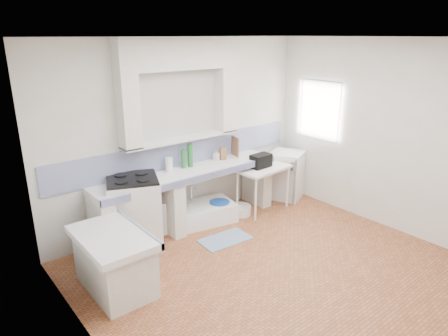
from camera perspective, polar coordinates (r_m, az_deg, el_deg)
floor at (r=5.27m, az=7.09°, el=-14.16°), size 4.50×4.50×0.00m
ceiling at (r=4.45m, az=8.57°, el=17.89°), size 4.50×4.50×0.00m
wall_back at (r=6.16m, az=-5.90°, el=4.94°), size 4.50×0.00×4.50m
wall_left at (r=3.49m, az=-18.78°, el=-6.76°), size 0.00×4.50×4.50m
wall_right at (r=6.45m, az=21.70°, el=4.34°), size 0.00×4.50×4.50m
alcove_mass at (r=5.83m, az=-6.44°, el=15.86°), size 1.90×0.25×0.45m
window_frame at (r=7.19m, az=14.28°, el=8.06°), size 0.35×0.86×1.06m
lace_valance at (r=7.02m, az=13.80°, el=11.00°), size 0.01×0.84×0.24m
counter_slab at (r=6.01m, az=-4.95°, el=-0.72°), size 3.00×0.60×0.08m
counter_lip at (r=5.80m, az=-3.39°, el=-1.43°), size 3.00×0.04×0.10m
counter_pier_left at (r=5.59m, az=-16.86°, el=-8.04°), size 0.20×0.55×0.82m
counter_pier_mid at (r=6.00m, az=-7.60°, el=-5.47°), size 0.20×0.55×0.82m
counter_pier_right at (r=7.00m, az=4.66°, el=-1.82°), size 0.20×0.55×0.82m
peninsula_top at (r=4.75m, az=-15.57°, el=-9.48°), size 0.70×1.10×0.08m
peninsula_base at (r=4.92m, az=-15.22°, el=-13.09°), size 0.60×1.00×0.62m
peninsula_lip at (r=4.86m, az=-12.00°, el=-8.46°), size 0.04×1.10×0.10m
backsplash at (r=6.22m, az=-5.73°, el=2.23°), size 4.27×0.03×0.40m
stove at (r=5.71m, az=-12.59°, el=-6.24°), size 0.89×0.88×0.97m
sink at (r=6.38m, az=-3.50°, el=-6.60°), size 1.19×0.79×0.26m
side_table at (r=6.73m, az=5.55°, el=-2.97°), size 0.95×0.58×0.04m
fridge at (r=7.32m, az=8.81°, el=-0.95°), size 0.73×0.73×0.85m
bucket_red at (r=6.20m, az=-4.93°, el=-7.41°), size 0.37×0.37×0.26m
bucket_orange at (r=6.36m, az=-2.20°, el=-6.82°), size 0.30×0.30×0.23m
bucket_blue at (r=6.45m, az=-0.63°, el=-6.06°), size 0.42×0.42×0.31m
basin_white at (r=6.67m, az=2.28°, el=-5.96°), size 0.47×0.47×0.14m
water_bottle_a at (r=6.41m, az=-4.87°, el=-6.22°), size 0.09×0.09×0.31m
water_bottle_b at (r=6.53m, az=-3.70°, el=-5.95°), size 0.09×0.09×0.27m
black_bag at (r=6.57m, az=5.25°, el=1.02°), size 0.36×0.22×0.22m
green_bottle_a at (r=6.08m, az=-5.79°, el=1.28°), size 0.08×0.08×0.29m
green_bottle_b at (r=6.12m, az=-4.83°, el=1.80°), size 0.09×0.09×0.36m
knife_block at (r=6.48m, az=-0.12°, el=2.07°), size 0.12×0.11×0.20m
cutting_board at (r=6.67m, az=1.59°, el=3.09°), size 0.08×0.24×0.32m
paper_towel at (r=5.96m, az=-7.82°, el=0.47°), size 0.11×0.11×0.21m
soap_bottle at (r=6.44m, az=-1.12°, el=1.86°), size 0.10×0.10×0.18m
rug at (r=5.91m, az=0.16°, el=-10.09°), size 0.76×0.47×0.01m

